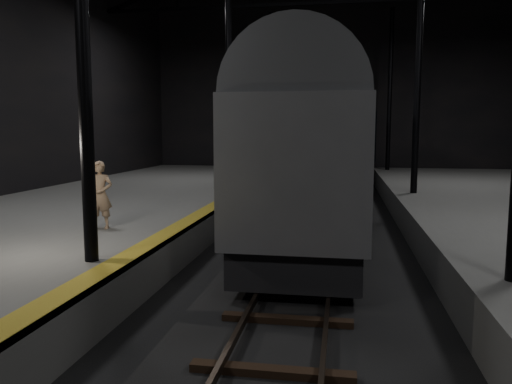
# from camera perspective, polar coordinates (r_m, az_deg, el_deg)

# --- Properties ---
(ground) EXTENTS (44.00, 44.00, 0.00)m
(ground) POSITION_cam_1_polar(r_m,az_deg,el_deg) (13.23, 5.47, -8.33)
(ground) COLOR black
(ground) RESTS_ON ground
(platform_left) EXTENTS (9.00, 43.80, 1.00)m
(platform_left) POSITION_cam_1_polar(r_m,az_deg,el_deg) (15.56, -23.34, -4.66)
(platform_left) COLOR #585956
(platform_left) RESTS_ON ground
(tactile_strip) EXTENTS (0.50, 43.80, 0.01)m
(tactile_strip) POSITION_cam_1_polar(r_m,az_deg,el_deg) (13.62, -8.27, -3.58)
(tactile_strip) COLOR olive
(tactile_strip) RESTS_ON platform_left
(track) EXTENTS (2.40, 43.00, 0.24)m
(track) POSITION_cam_1_polar(r_m,az_deg,el_deg) (13.21, 5.47, -8.04)
(track) COLOR #3F3328
(track) RESTS_ON ground
(train) EXTENTS (3.12, 20.86, 5.58)m
(train) POSITION_cam_1_polar(r_m,az_deg,el_deg) (19.80, 7.13, 5.87)
(train) COLOR #A4A5AC
(train) RESTS_ON ground
(woman) EXTENTS (0.68, 0.49, 1.74)m
(woman) POSITION_cam_1_polar(r_m,az_deg,el_deg) (13.30, -17.37, -0.32)
(woman) COLOR tan
(woman) RESTS_ON platform_left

